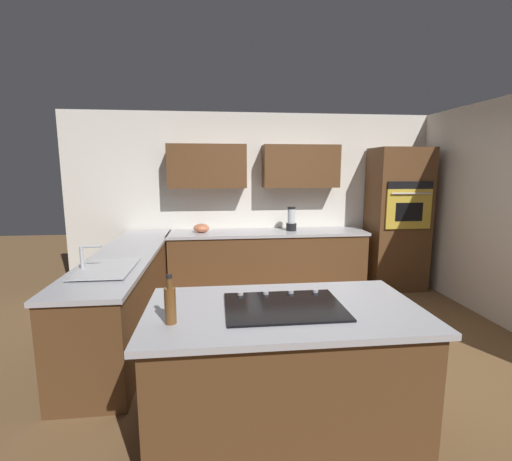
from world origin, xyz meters
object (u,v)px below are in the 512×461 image
cooktop (284,306)px  oil_bottle (170,304)px  sink_unit (105,268)px  wall_oven (397,219)px  blender (291,221)px  mixing_bowl (201,228)px

cooktop → oil_bottle: bearing=14.0°
sink_unit → oil_bottle: (-0.71, 1.22, 0.10)m
oil_bottle → cooktop: bearing=-166.0°
wall_oven → blender: size_ratio=6.07×
wall_oven → sink_unit: 4.13m
sink_unit → oil_bottle: size_ratio=2.38×
cooktop → blender: size_ratio=2.21×
blender → wall_oven: bearing=178.7°
wall_oven → blender: (1.60, -0.04, -0.00)m
cooktop → mixing_bowl: size_ratio=3.42×
wall_oven → oil_bottle: 4.28m
mixing_bowl → oil_bottle: bearing=88.8°
wall_oven → blender: bearing=-1.3°
blender → mixing_bowl: 1.30m
sink_unit → cooktop: sink_unit is taller
sink_unit → blender: bearing=-137.6°
cooktop → sink_unit: bearing=-36.3°
cooktop → blender: 3.02m
cooktop → mixing_bowl: mixing_bowl is taller
wall_oven → cooktop: 3.69m
sink_unit → cooktop: (-1.42, 1.04, -0.01)m
wall_oven → mixing_bowl: (2.90, -0.04, -0.09)m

